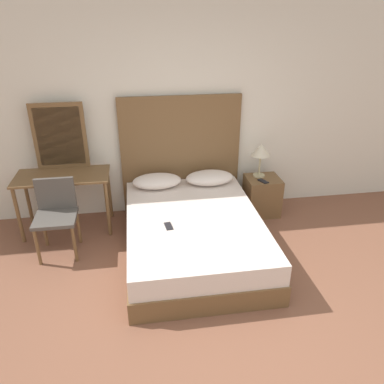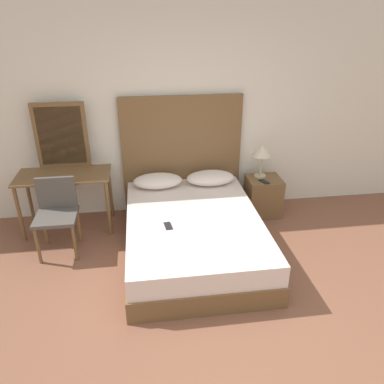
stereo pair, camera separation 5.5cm
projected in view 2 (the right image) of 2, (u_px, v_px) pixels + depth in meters
name	position (u px, v px, depth m)	size (l,w,h in m)	color
ground_plane	(233.00, 347.00, 3.09)	(16.00, 16.00, 0.00)	brown
wall_back	(191.00, 111.00, 4.74)	(10.00, 0.06, 2.70)	silver
bed	(193.00, 234.00, 4.21)	(1.48, 2.07, 0.46)	brown
headboard	(182.00, 155.00, 4.91)	(1.55, 0.05, 1.56)	brown
pillow_left	(158.00, 181.00, 4.75)	(0.62, 0.35, 0.18)	silver
pillow_right	(210.00, 178.00, 4.83)	(0.62, 0.35, 0.18)	silver
phone_on_bed	(168.00, 226.00, 3.92)	(0.09, 0.16, 0.01)	#232328
nightstand	(263.00, 196.00, 5.00)	(0.44, 0.40, 0.52)	brown
table_lamp	(262.00, 152.00, 4.80)	(0.25, 0.25, 0.44)	tan
phone_on_nightstand	(264.00, 182.00, 4.79)	(0.12, 0.17, 0.01)	black
vanity_desk	(64.00, 183.00, 4.51)	(1.10, 0.54, 0.74)	brown
vanity_mirror	(61.00, 136.00, 4.50)	(0.62, 0.03, 0.81)	brown
chair	(57.00, 210.00, 4.15)	(0.44, 0.44, 0.85)	#4C4742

